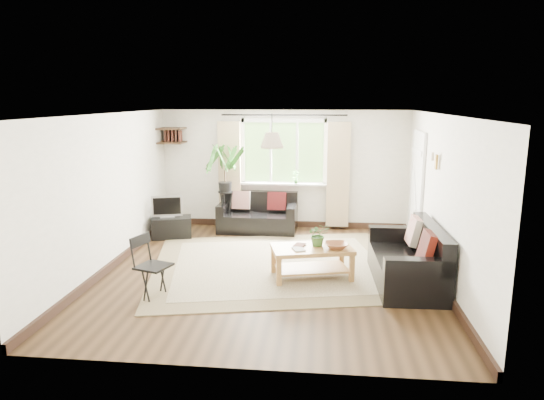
# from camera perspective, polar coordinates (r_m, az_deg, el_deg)

# --- Properties ---
(floor) EXTENTS (5.50, 5.50, 0.00)m
(floor) POSITION_cam_1_polar(r_m,az_deg,el_deg) (7.55, -0.32, -8.45)
(floor) COLOR black
(floor) RESTS_ON ground
(ceiling) EXTENTS (5.50, 5.50, 0.00)m
(ceiling) POSITION_cam_1_polar(r_m,az_deg,el_deg) (7.09, -0.34, 10.07)
(ceiling) COLOR white
(ceiling) RESTS_ON floor
(wall_back) EXTENTS (5.00, 0.02, 2.40)m
(wall_back) POSITION_cam_1_polar(r_m,az_deg,el_deg) (9.92, 1.40, 3.63)
(wall_back) COLOR white
(wall_back) RESTS_ON floor
(wall_front) EXTENTS (5.00, 0.02, 2.40)m
(wall_front) POSITION_cam_1_polar(r_m,az_deg,el_deg) (4.58, -4.09, -6.23)
(wall_front) COLOR white
(wall_front) RESTS_ON floor
(wall_left) EXTENTS (0.02, 5.50, 2.40)m
(wall_left) POSITION_cam_1_polar(r_m,az_deg,el_deg) (7.89, -18.68, 0.86)
(wall_left) COLOR white
(wall_left) RESTS_ON floor
(wall_right) EXTENTS (0.02, 5.50, 2.40)m
(wall_right) POSITION_cam_1_polar(r_m,az_deg,el_deg) (7.39, 19.33, 0.09)
(wall_right) COLOR white
(wall_right) RESTS_ON floor
(rug) EXTENTS (4.51, 4.08, 0.02)m
(rug) POSITION_cam_1_polar(r_m,az_deg,el_deg) (7.82, 0.72, -7.63)
(rug) COLOR beige
(rug) RESTS_ON floor
(window) EXTENTS (2.50, 0.16, 2.16)m
(window) POSITION_cam_1_polar(r_m,az_deg,el_deg) (9.84, 1.40, 5.61)
(window) COLOR white
(window) RESTS_ON wall_back
(door) EXTENTS (0.06, 0.96, 2.06)m
(door) POSITION_cam_1_polar(r_m,az_deg,el_deg) (9.05, 16.64, 1.04)
(door) COLOR silver
(door) RESTS_ON wall_right
(corner_shelf) EXTENTS (0.50, 0.50, 0.34)m
(corner_shelf) POSITION_cam_1_polar(r_m,az_deg,el_deg) (10.03, -11.72, 7.44)
(corner_shelf) COLOR black
(corner_shelf) RESTS_ON wall_back
(pendant_lamp) EXTENTS (0.36, 0.36, 0.54)m
(pendant_lamp) POSITION_cam_1_polar(r_m,az_deg,el_deg) (7.50, 0.00, 7.50)
(pendant_lamp) COLOR beige
(pendant_lamp) RESTS_ON ceiling
(wall_sconce) EXTENTS (0.12, 0.12, 0.28)m
(wall_sconce) POSITION_cam_1_polar(r_m,az_deg,el_deg) (7.58, 18.58, 4.57)
(wall_sconce) COLOR beige
(wall_sconce) RESTS_ON wall_right
(sofa_back) EXTENTS (1.57, 0.81, 0.73)m
(sofa_back) POSITION_cam_1_polar(r_m,az_deg,el_deg) (9.69, -1.69, -1.60)
(sofa_back) COLOR black
(sofa_back) RESTS_ON floor
(sofa_right) EXTENTS (1.77, 0.92, 0.82)m
(sofa_right) POSITION_cam_1_polar(r_m,az_deg,el_deg) (7.22, 15.53, -6.40)
(sofa_right) COLOR black
(sofa_right) RESTS_ON floor
(coffee_table) EXTENTS (1.29, 0.90, 0.48)m
(coffee_table) POSITION_cam_1_polar(r_m,az_deg,el_deg) (7.26, 4.68, -7.33)
(coffee_table) COLOR brown
(coffee_table) RESTS_ON floor
(table_plant) EXTENTS (0.38, 0.35, 0.34)m
(table_plant) POSITION_cam_1_polar(r_m,az_deg,el_deg) (7.21, 5.47, -4.06)
(table_plant) COLOR #325A24
(table_plant) RESTS_ON coffee_table
(bowl) EXTENTS (0.38, 0.38, 0.08)m
(bowl) POSITION_cam_1_polar(r_m,az_deg,el_deg) (7.16, 7.57, -5.32)
(bowl) COLOR brown
(bowl) RESTS_ON coffee_table
(book_a) EXTENTS (0.23, 0.26, 0.02)m
(book_a) POSITION_cam_1_polar(r_m,az_deg,el_deg) (7.03, 2.53, -5.84)
(book_a) COLOR silver
(book_a) RESTS_ON coffee_table
(book_b) EXTENTS (0.20, 0.24, 0.02)m
(book_b) POSITION_cam_1_polar(r_m,az_deg,el_deg) (7.26, 2.69, -5.25)
(book_b) COLOR #522C21
(book_b) RESTS_ON coffee_table
(tv_stand) EXTENTS (0.83, 0.60, 0.40)m
(tv_stand) POSITION_cam_1_polar(r_m,az_deg,el_deg) (9.49, -11.72, -3.17)
(tv_stand) COLOR black
(tv_stand) RESTS_ON floor
(tv) EXTENTS (0.60, 0.33, 0.44)m
(tv) POSITION_cam_1_polar(r_m,az_deg,el_deg) (9.42, -12.24, -0.69)
(tv) COLOR #A5A5AA
(tv) RESTS_ON tv_stand
(palm_stand) EXTENTS (0.73, 0.73, 1.75)m
(palm_stand) POSITION_cam_1_polar(r_m,az_deg,el_deg) (9.68, -5.52, 1.42)
(palm_stand) COLOR black
(palm_stand) RESTS_ON floor
(folding_chair) EXTENTS (0.55, 0.55, 0.84)m
(folding_chair) POSITION_cam_1_polar(r_m,az_deg,el_deg) (6.68, -13.75, -7.71)
(folding_chair) COLOR black
(folding_chair) RESTS_ON floor
(sill_plant) EXTENTS (0.14, 0.10, 0.27)m
(sill_plant) POSITION_cam_1_polar(r_m,az_deg,el_deg) (9.81, 2.80, 2.72)
(sill_plant) COLOR #2D6023
(sill_plant) RESTS_ON window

